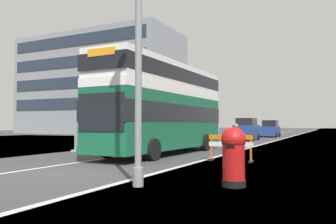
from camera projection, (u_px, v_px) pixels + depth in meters
ground at (79, 175)px, 11.16m from camera, size 140.00×280.00×0.10m
double_decker_bus at (164, 107)px, 18.86m from camera, size 2.92×11.20×4.91m
lamppost_foreground at (139, 17)px, 9.08m from camera, size 0.29×0.70×9.50m
red_pillar_postbox at (234, 154)px, 8.94m from camera, size 0.65×0.65×1.56m
roadworks_barrier at (231, 144)px, 14.94m from camera, size 1.98×0.46×1.17m
construction_site_fence at (174, 130)px, 32.23m from camera, size 0.44×27.40×2.15m
car_oncoming_near at (247, 130)px, 34.68m from camera, size 2.02×4.22×2.25m
car_receding_mid at (270, 129)px, 43.04m from camera, size 2.00×4.22×2.12m
bare_tree_far_verge_near at (195, 121)px, 48.56m from camera, size 2.61×3.54×4.02m
bare_tree_far_verge_mid at (184, 118)px, 47.43m from camera, size 2.24×2.31×4.87m
pedestrian_at_kerb at (236, 142)px, 15.23m from camera, size 0.34×0.34×1.66m
backdrop_office_block at (100, 85)px, 60.08m from camera, size 28.13×12.99×16.91m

